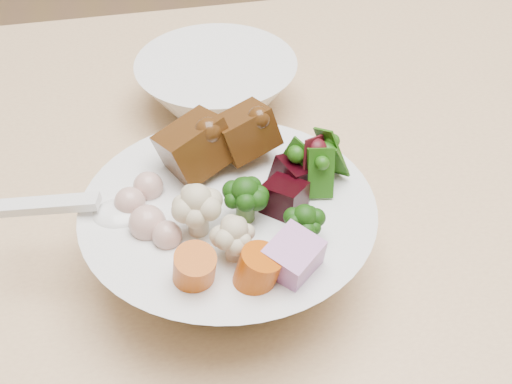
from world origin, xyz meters
TOP-DOWN VIEW (x-y plane):
  - chair_far at (0.22, 0.52)m, footprint 0.49×0.49m
  - food_bowl at (-0.32, -0.16)m, footprint 0.22×0.22m
  - soup_spoon at (-0.41, -0.15)m, footprint 0.12×0.06m
  - side_bowl at (-0.29, 0.06)m, footprint 0.16×0.16m

SIDE VIEW (x-z plane):
  - chair_far at x=0.22m, z-range 0.06..0.95m
  - side_bowl at x=-0.29m, z-range 0.75..0.80m
  - food_bowl at x=-0.32m, z-range 0.73..0.85m
  - soup_spoon at x=-0.41m, z-range 0.80..0.83m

